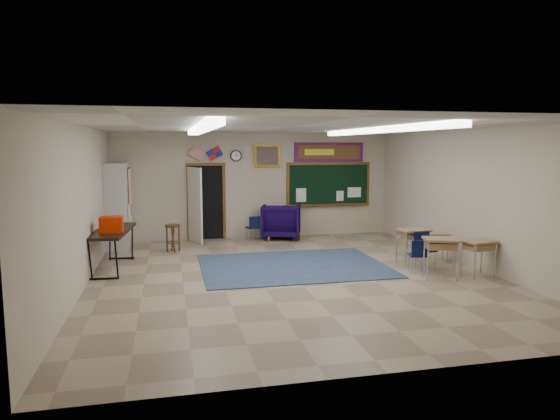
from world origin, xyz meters
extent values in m
plane|color=gray|center=(0.00, 0.00, 0.00)|extent=(9.00, 9.00, 0.00)
cube|color=#B1AA8F|center=(0.00, 4.50, 1.50)|extent=(8.00, 0.04, 3.00)
cube|color=#B1AA8F|center=(0.00, -4.50, 1.50)|extent=(8.00, 0.04, 3.00)
cube|color=#B1AA8F|center=(-4.00, 0.00, 1.50)|extent=(0.04, 9.00, 3.00)
cube|color=#B1AA8F|center=(4.00, 0.00, 1.50)|extent=(0.04, 9.00, 3.00)
cube|color=silver|center=(0.00, 0.00, 3.00)|extent=(8.00, 9.00, 0.04)
cube|color=#364667|center=(0.20, 0.80, 0.01)|extent=(4.00, 3.00, 0.02)
cube|color=black|center=(-1.40, 4.49, 1.05)|extent=(0.95, 0.04, 2.10)
cube|color=silver|center=(-1.75, 4.05, 1.03)|extent=(0.35, 0.86, 2.05)
cube|color=brown|center=(2.20, 4.47, 1.50)|extent=(2.55, 0.05, 1.30)
cube|color=black|center=(2.20, 4.46, 1.50)|extent=(2.40, 0.03, 1.15)
cube|color=brown|center=(2.20, 4.41, 0.90)|extent=(2.40, 0.12, 0.04)
cube|color=#B80F11|center=(2.20, 4.47, 2.45)|extent=(2.10, 0.04, 0.55)
cube|color=brown|center=(2.20, 4.46, 2.45)|extent=(1.90, 0.03, 0.40)
cube|color=olive|center=(0.35, 4.47, 2.35)|extent=(0.75, 0.05, 0.65)
cube|color=#A51466|center=(0.35, 4.46, 2.35)|extent=(0.62, 0.03, 0.52)
cylinder|color=black|center=(-0.55, 4.47, 2.35)|extent=(0.32, 0.05, 0.32)
cylinder|color=white|center=(-0.55, 4.45, 2.35)|extent=(0.26, 0.02, 0.26)
cube|color=#B1B1AC|center=(-3.72, 3.85, 1.10)|extent=(0.55, 1.25, 2.20)
imported|color=black|center=(0.69, 4.15, 0.50)|extent=(1.33, 1.35, 0.99)
cube|color=#A2794B|center=(2.84, 0.41, 0.77)|extent=(0.71, 0.56, 0.04)
cube|color=brown|center=(2.84, 0.41, 0.66)|extent=(0.61, 0.47, 0.13)
cube|color=#A2794B|center=(3.50, 0.57, 0.64)|extent=(0.61, 0.50, 0.04)
cube|color=brown|center=(3.50, 0.57, 0.55)|extent=(0.53, 0.43, 0.11)
cube|color=#A2794B|center=(2.80, -0.85, 0.79)|extent=(0.81, 0.70, 0.05)
cube|color=brown|center=(2.80, -0.85, 0.68)|extent=(0.69, 0.59, 0.14)
cube|color=#A2794B|center=(3.62, -0.88, 0.72)|extent=(0.69, 0.56, 0.04)
cube|color=brown|center=(3.62, -0.88, 0.62)|extent=(0.59, 0.47, 0.12)
cube|color=black|center=(-3.63, 1.44, 0.82)|extent=(0.88, 2.11, 0.06)
cube|color=#BE2703|center=(-3.61, 1.15, 1.01)|extent=(0.46, 0.34, 0.32)
cylinder|color=#4E3317|center=(-2.35, 2.94, 0.66)|extent=(0.39, 0.39, 0.05)
torus|color=#4E3317|center=(-2.35, 2.94, 0.23)|extent=(0.32, 0.32, 0.02)
camera|label=1|loc=(-2.42, -9.59, 2.62)|focal=32.00mm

